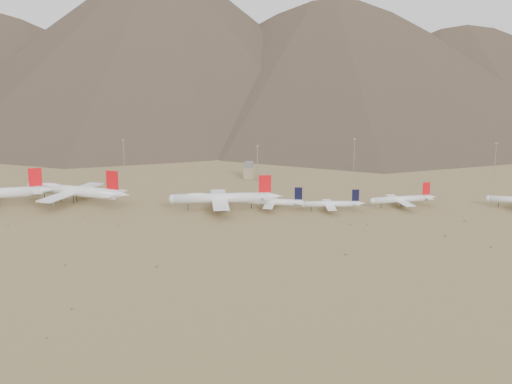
{
  "coord_description": "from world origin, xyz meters",
  "views": [
    {
      "loc": [
        50.52,
        -391.41,
        105.5
      ],
      "look_at": [
        37.76,
        30.0,
        9.87
      ],
      "focal_mm": 50.0,
      "sensor_mm": 36.0,
      "label": 1
    }
  ],
  "objects_px": {
    "narrowbody_a": "(273,202)",
    "control_tower": "(249,171)",
    "widebody_centre": "(73,191)",
    "narrowbody_b": "(332,204)",
    "widebody_east": "(222,198)"
  },
  "relations": [
    {
      "from": "widebody_centre",
      "to": "narrowbody_a",
      "type": "bearing_deg",
      "value": 13.33
    },
    {
      "from": "widebody_centre",
      "to": "control_tower",
      "type": "bearing_deg",
      "value": 56.02
    },
    {
      "from": "narrowbody_a",
      "to": "narrowbody_b",
      "type": "relative_size",
      "value": 1.07
    },
    {
      "from": "narrowbody_a",
      "to": "narrowbody_b",
      "type": "xyz_separation_m",
      "value": [
        35.14,
        -2.88,
        -0.31
      ]
    },
    {
      "from": "widebody_east",
      "to": "narrowbody_a",
      "type": "height_order",
      "value": "widebody_east"
    },
    {
      "from": "widebody_centre",
      "to": "narrowbody_b",
      "type": "bearing_deg",
      "value": 13.57
    },
    {
      "from": "narrowbody_a",
      "to": "control_tower",
      "type": "distance_m",
      "value": 94.85
    },
    {
      "from": "narrowbody_b",
      "to": "control_tower",
      "type": "bearing_deg",
      "value": 115.79
    },
    {
      "from": "widebody_east",
      "to": "narrowbody_a",
      "type": "xyz_separation_m",
      "value": [
        31.12,
        1.26,
        -2.54
      ]
    },
    {
      "from": "widebody_centre",
      "to": "control_tower",
      "type": "height_order",
      "value": "widebody_centre"
    },
    {
      "from": "narrowbody_a",
      "to": "control_tower",
      "type": "relative_size",
      "value": 3.52
    },
    {
      "from": "widebody_centre",
      "to": "control_tower",
      "type": "xyz_separation_m",
      "value": [
        106.99,
        80.28,
        -2.4
      ]
    },
    {
      "from": "widebody_centre",
      "to": "widebody_east",
      "type": "bearing_deg",
      "value": 10.68
    },
    {
      "from": "widebody_centre",
      "to": "narrowbody_a",
      "type": "height_order",
      "value": "widebody_centre"
    },
    {
      "from": "widebody_centre",
      "to": "narrowbody_a",
      "type": "xyz_separation_m",
      "value": [
        125.37,
        -12.77,
        -3.19
      ]
    }
  ]
}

